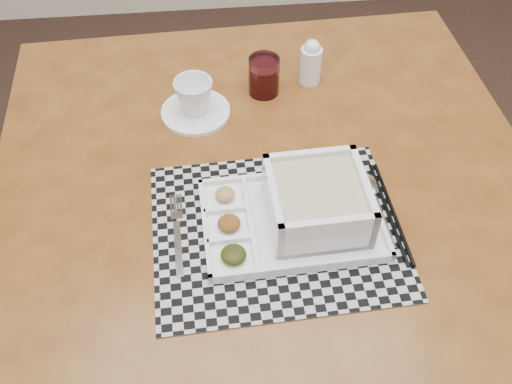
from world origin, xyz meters
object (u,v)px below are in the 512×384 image
(dining_table, at_px, (268,207))
(creamer_bottle, at_px, (311,62))
(juice_glass, at_px, (264,77))
(cup, at_px, (194,96))
(serving_tray, at_px, (308,208))

(dining_table, relative_size, creamer_bottle, 10.21)
(juice_glass, height_order, creamer_bottle, creamer_bottle)
(cup, bearing_deg, creamer_bottle, 41.10)
(serving_tray, distance_m, cup, 0.37)
(cup, distance_m, juice_glass, 0.17)
(cup, bearing_deg, serving_tray, -36.25)
(serving_tray, distance_m, juice_glass, 0.38)
(dining_table, height_order, creamer_bottle, creamer_bottle)
(creamer_bottle, bearing_deg, serving_tray, -99.90)
(juice_glass, bearing_deg, dining_table, -94.29)
(serving_tray, distance_m, creamer_bottle, 0.41)
(juice_glass, bearing_deg, creamer_bottle, 14.49)
(serving_tray, relative_size, cup, 3.96)
(dining_table, xyz_separation_m, juice_glass, (0.02, 0.27, 0.12))
(dining_table, height_order, serving_tray, serving_tray)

